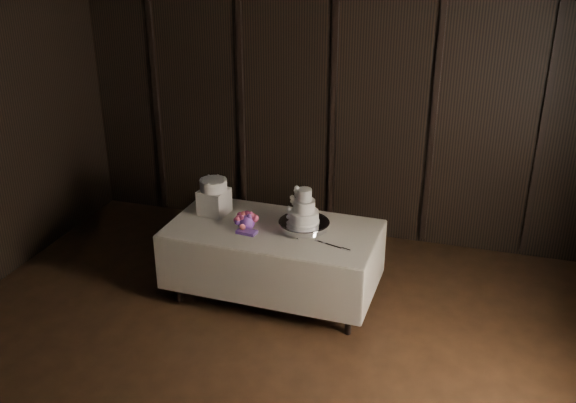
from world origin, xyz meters
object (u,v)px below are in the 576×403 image
at_px(display_table, 273,259).
at_px(bouquet, 246,221).
at_px(cake_stand, 304,226).
at_px(small_cake, 213,185).
at_px(wedding_cake, 301,209).
at_px(box_pedestal, 214,202).

bearing_deg(display_table, bouquet, -163.01).
distance_m(cake_stand, small_cake, 1.00).
bearing_deg(cake_stand, bouquet, -170.03).
bearing_deg(wedding_cake, bouquet, -176.95).
bearing_deg(box_pedestal, bouquet, -27.26).
relative_size(wedding_cake, bouquet, 0.83).
bearing_deg(bouquet, cake_stand, 9.97).
height_order(display_table, bouquet, bouquet).
xyz_separation_m(cake_stand, small_cake, (-0.96, 0.12, 0.26)).
distance_m(display_table, wedding_cake, 0.63).
height_order(display_table, wedding_cake, wedding_cake).
height_order(wedding_cake, bouquet, wedding_cake).
distance_m(cake_stand, bouquet, 0.55).
relative_size(display_table, bouquet, 5.08).
distance_m(cake_stand, box_pedestal, 0.97).
bearing_deg(display_table, wedding_cake, 4.76).
bearing_deg(wedding_cake, cake_stand, 23.85).
bearing_deg(small_cake, box_pedestal, 0.00).
xyz_separation_m(cake_stand, wedding_cake, (-0.02, -0.01, 0.18)).
xyz_separation_m(cake_stand, bouquet, (-0.54, -0.10, 0.02)).
relative_size(bouquet, box_pedestal, 1.53).
relative_size(cake_stand, wedding_cake, 1.47).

